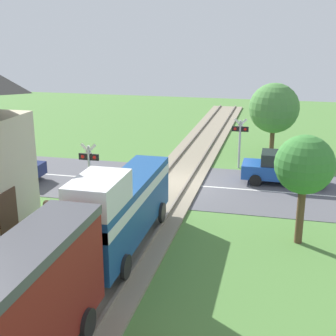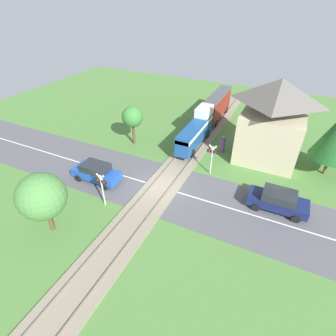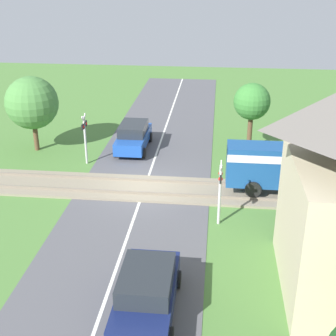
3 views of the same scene
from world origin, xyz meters
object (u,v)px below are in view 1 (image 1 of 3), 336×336
Objects in this scene: train at (79,252)px; pedestrian_by_station at (48,225)px; crossing_signal_west_approach at (240,136)px; crossing_signal_east_approach at (89,166)px; car_far_side at (1,166)px; car_near_crossing at (284,168)px.

pedestrian_by_station is (2.81, -3.59, -1.07)m from train.
crossing_signal_west_approach reaches higher than pedestrian_by_station.
pedestrian_by_station is (5.71, 11.33, -1.03)m from crossing_signal_west_approach.
crossing_signal_east_approach is (5.79, 7.27, 0.00)m from crossing_signal_west_approach.
car_far_side is at bearing -20.92° from crossing_signal_east_approach.
car_far_side is 2.39× the size of pedestrian_by_station.
train is at bearing 131.30° from car_far_side.
crossing_signal_east_approach reaches higher than pedestrian_by_station.
car_near_crossing is 1.46× the size of crossing_signal_east_approach.
crossing_signal_east_approach is 4.18m from pedestrian_by_station.
car_near_crossing is at bearing 137.83° from crossing_signal_west_approach.
crossing_signal_west_approach is 1.62× the size of pedestrian_by_station.
crossing_signal_east_approach is at bearing 51.46° from crossing_signal_west_approach.
crossing_signal_west_approach is at bearing -100.99° from train.
car_near_crossing is 1.46× the size of crossing_signal_west_approach.
train reaches higher than crossing_signal_west_approach.
crossing_signal_west_approach is (-2.90, -14.92, -0.04)m from train.
crossing_signal_east_approach is (2.90, -7.64, -0.04)m from train.
car_far_side is 8.55m from pedestrian_by_station.
train reaches higher than crossing_signal_east_approach.
car_far_side is (13.97, 2.88, -0.02)m from car_near_crossing.
crossing_signal_west_approach reaches higher than car_near_crossing.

